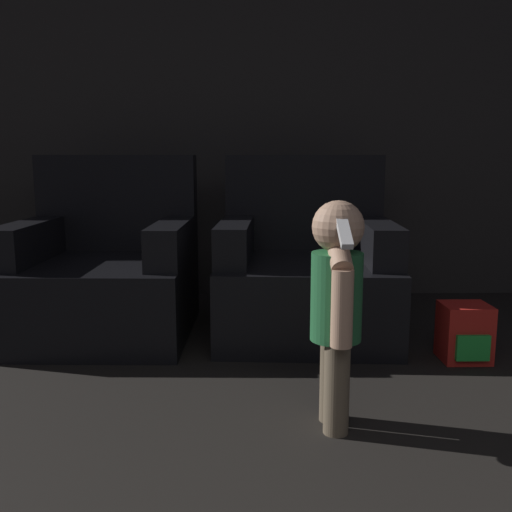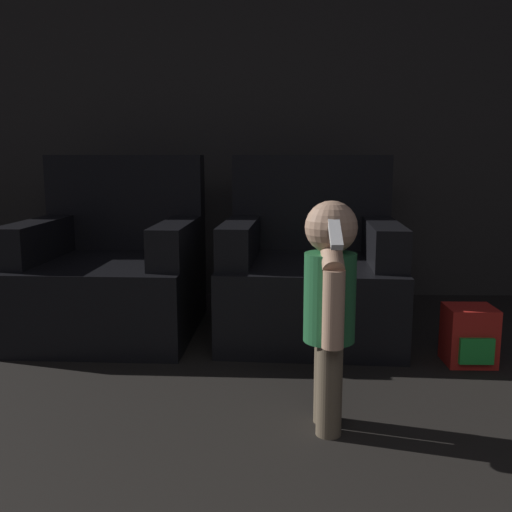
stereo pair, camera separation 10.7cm
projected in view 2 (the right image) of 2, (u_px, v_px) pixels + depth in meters
The scene contains 5 objects.
wall_back at pixel (255, 99), 3.72m from camera, with size 8.40×0.05×2.60m.
armchair_left at pixel (113, 273), 3.06m from camera, with size 0.92×0.94×0.94m.
armchair_right at pixel (310, 274), 3.04m from camera, with size 0.95×0.96×0.94m.
person_toddler at pixel (330, 298), 1.88m from camera, with size 0.17×0.31×0.78m.
toy_backpack at pixel (469, 336), 2.57m from camera, with size 0.21×0.21×0.26m.
Camera 2 is at (0.10, 0.66, 0.92)m, focal length 40.00 mm.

